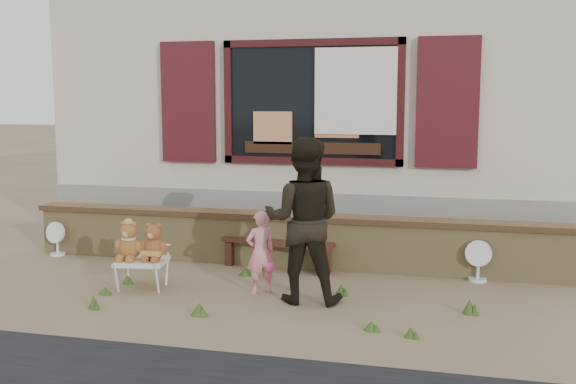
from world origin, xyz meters
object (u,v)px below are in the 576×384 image
(folding_chair, at_px, (142,262))
(child, at_px, (260,252))
(teddy_bear_left, at_px, (129,240))
(teddy_bear_right, at_px, (154,241))
(adult, at_px, (304,220))
(bench, at_px, (277,248))

(folding_chair, relative_size, child, 0.66)
(teddy_bear_left, xyz_separation_m, teddy_bear_right, (0.28, 0.05, -0.01))
(teddy_bear_left, distance_m, adult, 2.01)
(teddy_bear_left, height_order, child, child)
(folding_chair, relative_size, teddy_bear_left, 1.35)
(teddy_bear_left, relative_size, adult, 0.26)
(folding_chair, xyz_separation_m, child, (1.33, 0.15, 0.16))
(bench, distance_m, teddy_bear_left, 1.87)
(teddy_bear_right, bearing_deg, adult, -10.94)
(bench, relative_size, teddy_bear_right, 3.42)
(teddy_bear_right, bearing_deg, teddy_bear_left, 180.00)
(bench, height_order, folding_chair, bench)
(teddy_bear_left, bearing_deg, child, -2.94)
(child, bearing_deg, folding_chair, -33.74)
(teddy_bear_right, relative_size, adult, 0.25)
(bench, height_order, teddy_bear_right, teddy_bear_right)
(bench, bearing_deg, folding_chair, -125.38)
(teddy_bear_right, relative_size, child, 0.47)
(adult, bearing_deg, bench, -68.82)
(teddy_bear_right, distance_m, child, 1.20)
(folding_chair, height_order, teddy_bear_right, teddy_bear_right)
(bench, distance_m, teddy_bear_right, 1.64)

